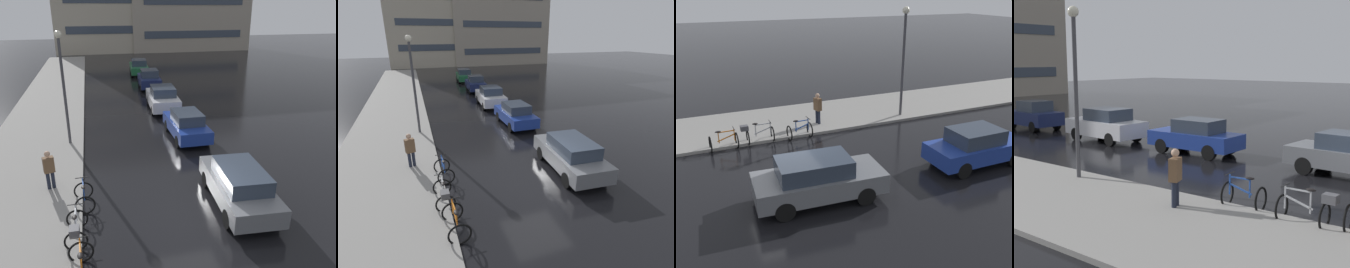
# 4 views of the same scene
# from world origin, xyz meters

# --- Properties ---
(ground_plane) EXTENTS (140.00, 140.00, 0.00)m
(ground_plane) POSITION_xyz_m (0.00, 0.00, 0.00)
(ground_plane) COLOR black
(sidewalk_kerb) EXTENTS (4.80, 60.00, 0.14)m
(sidewalk_kerb) POSITION_xyz_m (-6.00, 10.00, 0.07)
(sidewalk_kerb) COLOR gray
(sidewalk_kerb) RESTS_ON ground
(bicycle_nearest) EXTENTS (0.77, 1.20, 0.95)m
(bicycle_nearest) POSITION_xyz_m (-3.57, -1.64, 0.40)
(bicycle_nearest) COLOR black
(bicycle_nearest) RESTS_ON ground
(bicycle_second) EXTENTS (0.71, 1.44, 0.98)m
(bicycle_second) POSITION_xyz_m (-3.74, -0.18, 0.50)
(bicycle_second) COLOR black
(bicycle_second) RESTS_ON ground
(bicycle_third) EXTENTS (0.78, 1.12, 0.97)m
(bicycle_third) POSITION_xyz_m (-3.51, 1.77, 0.40)
(bicycle_third) COLOR black
(bicycle_third) RESTS_ON ground
(car_grey) EXTENTS (2.07, 4.39, 1.53)m
(car_grey) POSITION_xyz_m (1.94, 0.68, 0.79)
(car_grey) COLOR slate
(car_grey) RESTS_ON ground
(car_blue) EXTENTS (1.75, 4.07, 1.53)m
(car_blue) POSITION_xyz_m (1.92, 7.35, 0.77)
(car_blue) COLOR navy
(car_blue) RESTS_ON ground
(car_white) EXTENTS (2.14, 4.38, 1.66)m
(car_white) POSITION_xyz_m (1.79, 12.86, 0.83)
(car_white) COLOR silver
(car_white) RESTS_ON ground
(car_navy) EXTENTS (1.95, 3.80, 1.70)m
(car_navy) POSITION_xyz_m (1.99, 19.22, 0.83)
(car_navy) COLOR navy
(car_navy) RESTS_ON ground
(car_green) EXTENTS (2.11, 4.51, 1.63)m
(car_green) POSITION_xyz_m (2.04, 25.77, 0.81)
(car_green) COLOR #1E6038
(car_green) RESTS_ON ground
(pedestrian) EXTENTS (0.45, 0.34, 1.72)m
(pedestrian) POSITION_xyz_m (-4.77, 3.14, 0.97)
(pedestrian) COLOR #1E2333
(pedestrian) RESTS_ON ground
(streetlamp) EXTENTS (0.36, 0.36, 5.75)m
(streetlamp) POSITION_xyz_m (-4.27, 7.72, 3.60)
(streetlamp) COLOR #424247
(streetlamp) RESTS_ON ground
(building_facade_main) EXTENTS (18.76, 9.95, 19.66)m
(building_facade_main) POSITION_xyz_m (1.69, 47.38, 9.83)
(building_facade_main) COLOR #B2A893
(building_facade_main) RESTS_ON ground
(building_facade_side) EXTENTS (19.03, 10.77, 15.06)m
(building_facade_side) POSITION_xyz_m (13.21, 47.50, 7.53)
(building_facade_side) COLOR #9E9384
(building_facade_side) RESTS_ON ground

